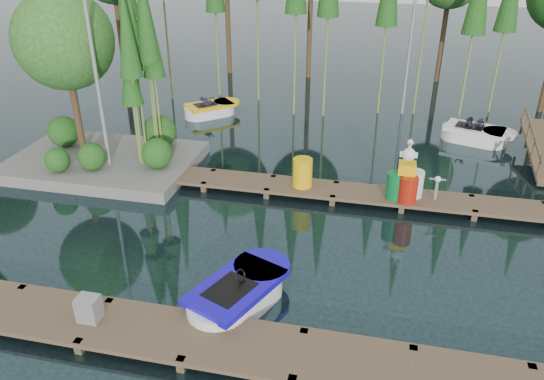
% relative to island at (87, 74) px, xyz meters
% --- Properties ---
extents(ground_plane, '(90.00, 90.00, 0.00)m').
position_rel_island_xyz_m(ground_plane, '(6.30, -3.29, -3.18)').
color(ground_plane, '#1C2F34').
extents(near_dock, '(18.00, 1.50, 0.50)m').
position_rel_island_xyz_m(near_dock, '(6.30, -7.79, -2.95)').
color(near_dock, brown).
rests_on(near_dock, ground).
extents(far_dock, '(15.00, 1.20, 0.50)m').
position_rel_island_xyz_m(far_dock, '(7.30, -0.79, -2.95)').
color(far_dock, brown).
rests_on(far_dock, ground).
extents(island, '(6.20, 4.20, 6.75)m').
position_rel_island_xyz_m(island, '(0.00, 0.00, 0.00)').
color(island, slate).
rests_on(island, ground).
extents(lamp_island, '(0.30, 0.30, 7.25)m').
position_rel_island_xyz_m(lamp_island, '(0.80, -0.79, 1.08)').
color(lamp_island, gray).
rests_on(lamp_island, ground).
extents(lamp_rear, '(0.30, 0.30, 7.25)m').
position_rel_island_xyz_m(lamp_rear, '(10.30, 7.71, 1.08)').
color(lamp_rear, gray).
rests_on(lamp_rear, ground).
extents(boat_blue, '(2.32, 3.16, 0.97)m').
position_rel_island_xyz_m(boat_blue, '(6.83, -6.34, -2.90)').
color(boat_blue, white).
rests_on(boat_blue, ground).
extents(boat_yellow_far, '(2.63, 2.54, 1.26)m').
position_rel_island_xyz_m(boat_yellow_far, '(2.16, 5.62, -2.92)').
color(boat_yellow_far, white).
rests_on(boat_yellow_far, ground).
extents(boat_white_far, '(2.99, 2.03, 1.30)m').
position_rel_island_xyz_m(boat_white_far, '(13.05, 4.99, -2.89)').
color(boat_white_far, white).
rests_on(boat_white_far, ground).
extents(utility_cabinet, '(0.45, 0.38, 0.55)m').
position_rel_island_xyz_m(utility_cabinet, '(4.07, -7.79, -2.61)').
color(utility_cabinet, gray).
rests_on(utility_cabinet, near_dock).
extents(yellow_barrel, '(0.60, 0.60, 0.90)m').
position_rel_island_xyz_m(yellow_barrel, '(7.31, -0.79, -2.43)').
color(yellow_barrel, yellow).
rests_on(yellow_barrel, far_dock).
extents(drum_cluster, '(1.07, 0.98, 1.85)m').
position_rel_island_xyz_m(drum_cluster, '(10.40, -0.94, -2.34)').
color(drum_cluster, '#0B652B').
rests_on(drum_cluster, far_dock).
extents(seagull_post, '(0.47, 0.25, 0.74)m').
position_rel_island_xyz_m(seagull_post, '(11.28, -0.79, -2.38)').
color(seagull_post, gray).
rests_on(seagull_post, far_dock).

